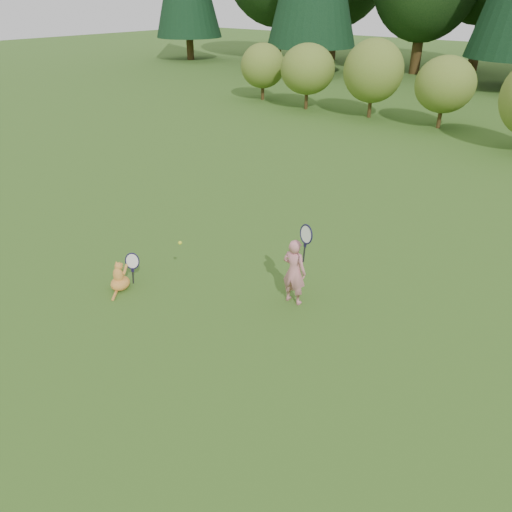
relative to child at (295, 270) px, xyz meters
The scene contains 5 objects.
ground 1.41m from the child, 129.01° to the right, with size 100.00×100.00×0.00m, color #2A5217.
shrub_row 12.06m from the child, 93.85° to the left, with size 28.00×3.00×2.80m, color #5C7123, non-canonical shape.
child is the anchor object (origin of this frame).
cat 2.88m from the child, 148.60° to the right, with size 0.46×0.73×0.68m.
tennis_ball 1.88m from the child, 154.05° to the right, with size 0.06×0.06×0.06m.
Camera 1 is at (4.60, -4.53, 4.37)m, focal length 35.00 mm.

